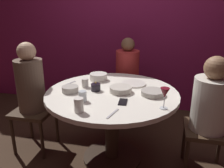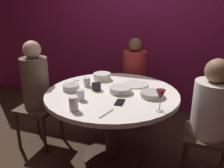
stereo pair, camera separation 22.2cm
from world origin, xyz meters
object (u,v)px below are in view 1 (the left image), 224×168
(dining_table, at_px, (112,108))
(cup_by_left_diner, at_px, (79,105))
(cup_by_right_diner, at_px, (85,83))
(dinner_plate, at_px, (134,84))
(cell_phone, at_px, (123,102))
(bowl_serving_large, at_px, (98,77))
(seated_diner_left, at_px, (31,87))
(bowl_small_white, at_px, (121,89))
(candle_holder, at_px, (96,87))
(wine_glass, at_px, (165,94))
(bowl_salad_center, at_px, (70,89))
(cup_near_candle, at_px, (83,96))
(seated_diner_right, at_px, (211,104))
(seated_diner_back, at_px, (127,71))
(bowl_sauce_side, at_px, (153,93))

(dining_table, relative_size, cup_by_left_diner, 11.03)
(cup_by_right_diner, bearing_deg, dinner_plate, 22.71)
(cell_phone, xyz_separation_m, bowl_serving_large, (-0.38, 0.54, 0.03))
(dinner_plate, bearing_deg, cup_by_right_diner, -157.29)
(seated_diner_left, height_order, bowl_small_white, seated_diner_left)
(candle_holder, xyz_separation_m, cup_by_left_diner, (0.01, -0.48, 0.02))
(wine_glass, bearing_deg, bowl_salad_center, 168.67)
(bowl_small_white, height_order, cup_by_right_diner, cup_by_right_diner)
(wine_glass, relative_size, bowl_small_white, 0.83)
(seated_diner_left, distance_m, bowl_serving_large, 0.72)
(cup_near_candle, bearing_deg, dinner_plate, 55.75)
(bowl_serving_large, bearing_deg, wine_glass, -39.50)
(wine_glass, height_order, dinner_plate, wine_glass)
(seated_diner_right, distance_m, dinner_plate, 0.77)
(seated_diner_back, distance_m, cell_phone, 1.12)
(candle_holder, distance_m, bowl_small_white, 0.24)
(seated_diner_right, xyz_separation_m, candle_holder, (-1.06, 0.00, 0.07))
(bowl_sauce_side, bearing_deg, seated_diner_right, -0.57)
(candle_holder, bearing_deg, cup_by_left_diner, -88.82)
(wine_glass, relative_size, cup_by_left_diner, 1.53)
(candle_holder, xyz_separation_m, bowl_serving_large, (-0.07, 0.32, 0.00))
(bowl_serving_large, xyz_separation_m, cup_by_right_diner, (-0.07, -0.25, 0.01))
(cup_near_candle, relative_size, cup_by_left_diner, 0.79)
(seated_diner_back, relative_size, bowl_salad_center, 7.27)
(seated_diner_left, xyz_separation_m, cup_near_candle, (0.67, -0.27, 0.06))
(dining_table, relative_size, seated_diner_back, 1.11)
(bowl_salad_center, bearing_deg, wine_glass, -11.33)
(bowl_salad_center, bearing_deg, cup_near_candle, -43.06)
(seated_diner_right, xyz_separation_m, wine_glass, (-0.40, -0.27, 0.17))
(seated_diner_left, xyz_separation_m, dinner_plate, (1.04, 0.27, 0.02))
(bowl_serving_large, distance_m, bowl_sauce_side, 0.69)
(bowl_salad_center, relative_size, cup_by_right_diner, 1.77)
(wine_glass, xyz_separation_m, cup_by_left_diner, (-0.64, -0.21, -0.07))
(cup_near_candle, bearing_deg, bowl_salad_center, 136.94)
(candle_holder, bearing_deg, seated_diner_back, 79.68)
(dinner_plate, bearing_deg, wine_glass, -59.07)
(seated_diner_left, height_order, dinner_plate, seated_diner_left)
(seated_diner_right, relative_size, cup_near_candle, 12.51)
(cup_near_candle, relative_size, cup_by_right_diner, 1.03)
(bowl_sauce_side, bearing_deg, cup_by_left_diner, -137.72)
(seated_diner_right, xyz_separation_m, cup_by_left_diner, (-1.05, -0.48, 0.10))
(seated_diner_right, bearing_deg, cup_by_left_diner, 24.72)
(bowl_sauce_side, relative_size, cup_by_right_diner, 2.43)
(bowl_small_white, relative_size, bowl_sauce_side, 0.98)
(candle_holder, relative_size, cup_near_candle, 1.01)
(seated_diner_right, bearing_deg, dining_table, 0.00)
(bowl_serving_large, xyz_separation_m, bowl_salad_center, (-0.16, -0.42, -0.01))
(dining_table, distance_m, candle_holder, 0.26)
(bowl_small_white, bearing_deg, dining_table, -170.46)
(dinner_plate, bearing_deg, seated_diner_left, -165.56)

